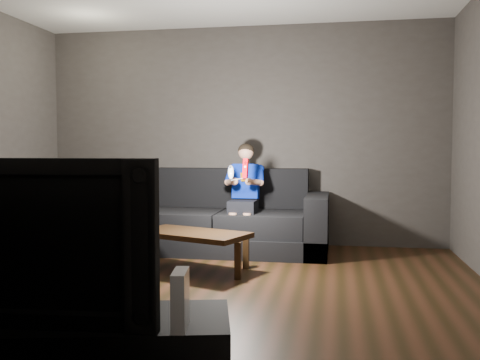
# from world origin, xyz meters

# --- Properties ---
(floor) EXTENTS (5.00, 5.00, 0.00)m
(floor) POSITION_xyz_m (0.00, 0.00, 0.00)
(floor) COLOR black
(floor) RESTS_ON ground
(back_wall) EXTENTS (5.00, 0.04, 2.70)m
(back_wall) POSITION_xyz_m (0.00, 2.50, 1.35)
(back_wall) COLOR #3D3835
(back_wall) RESTS_ON ground
(sofa) EXTENTS (2.45, 1.06, 0.95)m
(sofa) POSITION_xyz_m (-0.14, 1.96, 0.31)
(sofa) COLOR black
(sofa) RESTS_ON floor
(child) EXTENTS (0.45, 0.55, 1.10)m
(child) POSITION_xyz_m (0.14, 1.89, 0.76)
(child) COLOR black
(child) RESTS_ON sofa
(wii_remote_red) EXTENTS (0.06, 0.08, 0.21)m
(wii_remote_red) POSITION_xyz_m (0.22, 1.46, 0.98)
(wii_remote_red) COLOR red
(wii_remote_red) RESTS_ON child
(nunchuk_white) EXTENTS (0.09, 0.11, 0.16)m
(nunchuk_white) POSITION_xyz_m (0.07, 1.47, 0.94)
(nunchuk_white) COLOR silver
(nunchuk_white) RESTS_ON child
(wii_remote_black) EXTENTS (0.04, 0.15, 0.03)m
(wii_remote_black) POSITION_xyz_m (-1.24, 1.87, 0.68)
(wii_remote_black) COLOR black
(wii_remote_black) RESTS_ON sofa
(coffee_table) EXTENTS (1.19, 0.88, 0.39)m
(coffee_table) POSITION_xyz_m (-0.19, 0.84, 0.34)
(coffee_table) COLOR black
(coffee_table) RESTS_ON floor
(tv) EXTENTS (1.07, 0.22, 0.61)m
(tv) POSITION_xyz_m (0.02, -2.27, 0.85)
(tv) COLOR black
(tv) RESTS_ON media_console
(wii_console) EXTENTS (0.07, 0.17, 0.21)m
(wii_console) POSITION_xyz_m (0.62, -2.27, 0.65)
(wii_console) COLOR silver
(wii_console) RESTS_ON media_console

